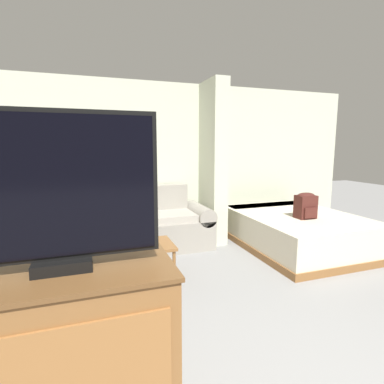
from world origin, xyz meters
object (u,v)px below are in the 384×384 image
(backpack, at_px, (306,205))
(table_lamp, at_px, (45,196))
(couch, at_px, (139,227))
(bed, at_px, (295,230))
(tv, at_px, (58,192))
(coffee_table, at_px, (148,248))
(tv_dresser, at_px, (71,377))

(backpack, bearing_deg, table_lamp, 164.24)
(couch, distance_m, backpack, 2.51)
(bed, bearing_deg, tv, -142.32)
(coffee_table, bearing_deg, table_lamp, 139.47)
(coffee_table, bearing_deg, backpack, 0.96)
(tv_dresser, height_order, tv, tv)
(backpack, bearing_deg, bed, 77.73)
(coffee_table, height_order, bed, bed)
(tv, relative_size, backpack, 2.20)
(tv_dresser, relative_size, tv, 1.25)
(table_lamp, xyz_separation_m, tv, (0.47, -3.18, 0.50))
(tv, distance_m, bed, 4.14)
(table_lamp, height_order, backpack, table_lamp)
(coffee_table, height_order, tv, tv)
(coffee_table, relative_size, backpack, 1.62)
(coffee_table, relative_size, bed, 0.29)
(coffee_table, xyz_separation_m, tv_dresser, (-0.75, -2.13, 0.17))
(tv_dresser, bearing_deg, coffee_table, 70.51)
(couch, height_order, backpack, couch)
(couch, bearing_deg, table_lamp, 177.41)
(coffee_table, distance_m, backpack, 2.38)
(tv_dresser, relative_size, bed, 0.49)
(table_lamp, height_order, bed, table_lamp)
(couch, xyz_separation_m, backpack, (2.29, -0.95, 0.38))
(tv_dresser, height_order, bed, tv_dresser)
(table_lamp, xyz_separation_m, backpack, (3.57, -1.01, -0.17))
(couch, distance_m, coffee_table, 0.99)
(tv_dresser, bearing_deg, bed, 37.69)
(coffee_table, relative_size, tv_dresser, 0.59)
(couch, height_order, table_lamp, table_lamp)
(table_lamp, relative_size, bed, 0.21)
(tv_dresser, height_order, backpack, tv_dresser)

